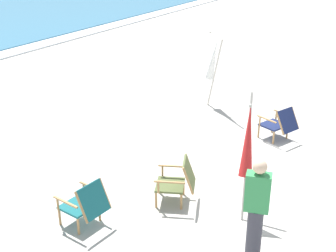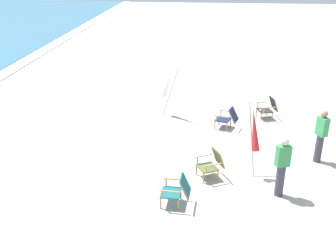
{
  "view_description": "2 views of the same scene",
  "coord_description": "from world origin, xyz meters",
  "views": [
    {
      "loc": [
        -7.68,
        -2.74,
        4.48
      ],
      "look_at": [
        -0.18,
        2.11,
        0.59
      ],
      "focal_mm": 50.0,
      "sensor_mm": 36.0,
      "label": 1
    },
    {
      "loc": [
        -11.25,
        1.19,
        5.73
      ],
      "look_at": [
        0.13,
        2.3,
        0.67
      ],
      "focal_mm": 42.0,
      "sensor_mm": 36.0,
      "label": 2
    }
  ],
  "objects": [
    {
      "name": "ground_plane",
      "position": [
        0.0,
        0.0,
        0.0
      ],
      "size": [
        80.0,
        80.0,
        0.0
      ],
      "primitive_type": "plane",
      "color": "#B2AAA0"
    },
    {
      "name": "person_by_waterline",
      "position": [
        -2.46,
        -0.81,
        0.84
      ],
      "size": [
        0.29,
        0.38,
        1.63
      ],
      "color": "#383842",
      "rests_on": "ground"
    },
    {
      "name": "umbrella_furled_white",
      "position": [
        2.6,
        2.54,
        1.3
      ],
      "size": [
        0.66,
        0.74,
        1.99
      ],
      "color": "#B7B2A8",
      "rests_on": "ground"
    },
    {
      "name": "beach_chair_front_left",
      "position": [
        -1.71,
        0.9,
        0.43
      ],
      "size": [
        0.81,
        0.86,
        0.82
      ],
      "color": "#515B33",
      "rests_on": "ground"
    },
    {
      "name": "beach_chair_far_center",
      "position": [
        -3.13,
        1.75,
        0.43
      ],
      "size": [
        0.63,
        0.75,
        0.8
      ],
      "color": "#196066",
      "rests_on": "ground"
    },
    {
      "name": "beach_chair_front_right",
      "position": [
        1.64,
        0.34,
        0.42
      ],
      "size": [
        0.78,
        0.9,
        0.79
      ],
      "color": "#19234C",
      "rests_on": "ground"
    },
    {
      "name": "umbrella_furled_red",
      "position": [
        -1.43,
        -0.19,
        1.33
      ],
      "size": [
        0.71,
        0.4,
        2.04
      ],
      "color": "#B7B2A8",
      "rests_on": "ground"
    }
  ]
}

